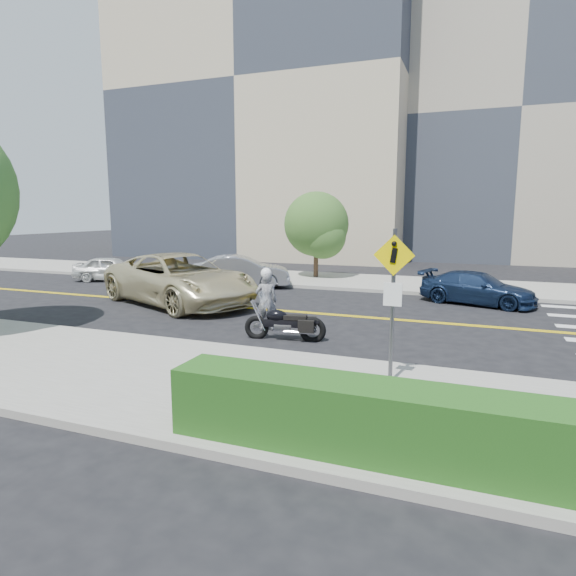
{
  "coord_description": "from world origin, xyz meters",
  "views": [
    {
      "loc": [
        5.56,
        -15.5,
        3.46
      ],
      "look_at": [
        0.47,
        -2.19,
        1.2
      ],
      "focal_mm": 30.0,
      "sensor_mm": 36.0,
      "label": 1
    }
  ],
  "objects_px": {
    "motorcyclist": "(266,299)",
    "suv": "(180,279)",
    "motorcycle": "(285,316)",
    "parked_car_white": "(111,269)",
    "parked_car_blue": "(477,288)",
    "pedestrian_sign": "(393,291)",
    "parked_car_silver": "(240,272)"
  },
  "relations": [
    {
      "from": "pedestrian_sign",
      "to": "parked_car_white",
      "type": "distance_m",
      "value": 18.7
    },
    {
      "from": "pedestrian_sign",
      "to": "motorcycle",
      "type": "height_order",
      "value": "pedestrian_sign"
    },
    {
      "from": "motorcyclist",
      "to": "suv",
      "type": "relative_size",
      "value": 0.27
    },
    {
      "from": "parked_car_white",
      "to": "parked_car_blue",
      "type": "height_order",
      "value": "parked_car_white"
    },
    {
      "from": "parked_car_white",
      "to": "parked_car_blue",
      "type": "xyz_separation_m",
      "value": [
        17.27,
        -0.07,
        -0.01
      ]
    },
    {
      "from": "parked_car_white",
      "to": "parked_car_silver",
      "type": "xyz_separation_m",
      "value": [
        7.1,
        0.33,
        0.12
      ]
    },
    {
      "from": "motorcycle",
      "to": "parked_car_white",
      "type": "bearing_deg",
      "value": 138.96
    },
    {
      "from": "motorcycle",
      "to": "parked_car_silver",
      "type": "distance_m",
      "value": 9.4
    },
    {
      "from": "parked_car_silver",
      "to": "parked_car_blue",
      "type": "distance_m",
      "value": 10.17
    },
    {
      "from": "pedestrian_sign",
      "to": "motorcycle",
      "type": "relative_size",
      "value": 1.38
    },
    {
      "from": "pedestrian_sign",
      "to": "parked_car_white",
      "type": "bearing_deg",
      "value": 146.91
    },
    {
      "from": "motorcycle",
      "to": "parked_car_silver",
      "type": "height_order",
      "value": "parked_car_silver"
    },
    {
      "from": "motorcycle",
      "to": "parked_car_blue",
      "type": "bearing_deg",
      "value": 46.5
    },
    {
      "from": "suv",
      "to": "parked_car_white",
      "type": "relative_size",
      "value": 1.88
    },
    {
      "from": "parked_car_silver",
      "to": "parked_car_blue",
      "type": "height_order",
      "value": "parked_car_silver"
    },
    {
      "from": "motorcyclist",
      "to": "parked_car_blue",
      "type": "height_order",
      "value": "motorcyclist"
    },
    {
      "from": "motorcycle",
      "to": "parked_car_blue",
      "type": "xyz_separation_m",
      "value": [
        4.91,
        7.4,
        -0.05
      ]
    },
    {
      "from": "motorcycle",
      "to": "parked_car_blue",
      "type": "distance_m",
      "value": 8.88
    },
    {
      "from": "motorcyclist",
      "to": "parked_car_white",
      "type": "height_order",
      "value": "motorcyclist"
    },
    {
      "from": "suv",
      "to": "parked_car_blue",
      "type": "relative_size",
      "value": 1.64
    },
    {
      "from": "parked_car_blue",
      "to": "parked_car_silver",
      "type": "bearing_deg",
      "value": 104.85
    },
    {
      "from": "pedestrian_sign",
      "to": "parked_car_white",
      "type": "height_order",
      "value": "pedestrian_sign"
    },
    {
      "from": "motorcyclist",
      "to": "parked_car_blue",
      "type": "distance_m",
      "value": 8.79
    },
    {
      "from": "suv",
      "to": "parked_car_silver",
      "type": "distance_m",
      "value": 4.41
    },
    {
      "from": "parked_car_silver",
      "to": "parked_car_blue",
      "type": "xyz_separation_m",
      "value": [
        10.17,
        -0.39,
        -0.14
      ]
    },
    {
      "from": "motorcyclist",
      "to": "parked_car_blue",
      "type": "relative_size",
      "value": 0.44
    },
    {
      "from": "pedestrian_sign",
      "to": "parked_car_silver",
      "type": "distance_m",
      "value": 13.59
    },
    {
      "from": "suv",
      "to": "parked_car_blue",
      "type": "bearing_deg",
      "value": -45.26
    },
    {
      "from": "motorcycle",
      "to": "parked_car_white",
      "type": "height_order",
      "value": "motorcycle"
    },
    {
      "from": "pedestrian_sign",
      "to": "motorcyclist",
      "type": "distance_m",
      "value": 5.57
    },
    {
      "from": "motorcycle",
      "to": "parked_car_blue",
      "type": "height_order",
      "value": "motorcycle"
    },
    {
      "from": "motorcyclist",
      "to": "suv",
      "type": "xyz_separation_m",
      "value": [
        -4.68,
        2.58,
        0.03
      ]
    }
  ]
}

